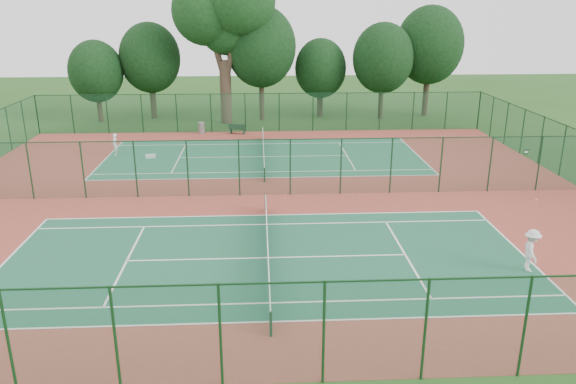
% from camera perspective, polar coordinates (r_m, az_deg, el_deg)
% --- Properties ---
extents(ground, '(120.00, 120.00, 0.00)m').
position_cam_1_polar(ground, '(34.32, -2.34, -0.30)').
color(ground, '#204A17').
rests_on(ground, ground).
extents(red_pad, '(40.00, 36.00, 0.01)m').
position_cam_1_polar(red_pad, '(34.31, -2.34, -0.29)').
color(red_pad, brown).
rests_on(red_pad, ground).
extents(court_near, '(23.77, 10.97, 0.01)m').
position_cam_1_polar(court_near, '(25.96, -2.08, -6.70)').
color(court_near, '#1C593D').
rests_on(court_near, red_pad).
extents(court_far, '(23.77, 10.97, 0.01)m').
position_cam_1_polar(court_far, '(42.93, -2.50, 3.61)').
color(court_far, '#216A48').
rests_on(court_far, red_pad).
extents(fence_north, '(40.00, 0.09, 3.50)m').
position_cam_1_polar(fence_north, '(51.33, -2.63, 8.09)').
color(fence_north, '#17472C').
rests_on(fence_north, ground).
extents(fence_south, '(40.00, 0.09, 3.50)m').
position_cam_1_polar(fence_south, '(17.22, -1.60, -14.24)').
color(fence_south, '#1A4E34').
rests_on(fence_south, ground).
extents(fence_divider, '(40.00, 0.09, 3.50)m').
position_cam_1_polar(fence_divider, '(33.79, -2.38, 2.53)').
color(fence_divider, '#16442E').
rests_on(fence_divider, ground).
extents(tennis_net_near, '(0.10, 12.90, 0.97)m').
position_cam_1_polar(tennis_net_near, '(25.74, -2.09, -5.63)').
color(tennis_net_near, '#13351E').
rests_on(tennis_net_near, ground).
extents(tennis_net_far, '(0.10, 12.90, 0.97)m').
position_cam_1_polar(tennis_net_far, '(42.79, -2.51, 4.29)').
color(tennis_net_far, '#153C1D').
rests_on(tennis_net_far, ground).
extents(player_near, '(0.91, 1.33, 1.90)m').
position_cam_1_polar(player_near, '(26.56, 23.48, -5.47)').
color(player_near, silver).
rests_on(player_near, court_near).
extents(player_far, '(0.53, 0.68, 1.66)m').
position_cam_1_polar(player_far, '(45.17, -17.18, 4.64)').
color(player_far, white).
rests_on(player_far, court_far).
extents(trash_bin, '(0.63, 0.63, 1.02)m').
position_cam_1_polar(trash_bin, '(51.25, -8.78, 6.46)').
color(trash_bin, gray).
rests_on(trash_bin, red_pad).
extents(bench, '(1.56, 0.76, 0.93)m').
position_cam_1_polar(bench, '(50.62, -5.18, 6.41)').
color(bench, '#11321D').
rests_on(bench, red_pad).
extents(kit_bag, '(0.79, 0.42, 0.28)m').
position_cam_1_polar(kit_bag, '(43.73, -13.79, 3.55)').
color(kit_bag, white).
rests_on(kit_bag, red_pad).
extents(stray_ball_a, '(0.07, 0.07, 0.07)m').
position_cam_1_polar(stray_ball_a, '(34.02, 6.56, -0.50)').
color(stray_ball_a, '#CAEE37').
rests_on(stray_ball_a, red_pad).
extents(stray_ball_b, '(0.06, 0.06, 0.06)m').
position_cam_1_polar(stray_ball_b, '(35.52, 14.25, -0.14)').
color(stray_ball_b, gold).
rests_on(stray_ball_b, red_pad).
extents(stray_ball_c, '(0.08, 0.08, 0.08)m').
position_cam_1_polar(stray_ball_c, '(33.50, -0.29, -0.67)').
color(stray_ball_c, yellow).
rests_on(stray_ball_c, red_pad).
extents(big_tree, '(9.68, 7.08, 14.87)m').
position_cam_1_polar(big_tree, '(54.92, -6.50, 17.88)').
color(big_tree, '#3D2C21').
rests_on(big_tree, ground).
extents(evergreen_row, '(39.00, 5.00, 12.00)m').
position_cam_1_polar(evergreen_row, '(57.80, -2.16, 7.50)').
color(evergreen_row, black).
rests_on(evergreen_row, ground).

